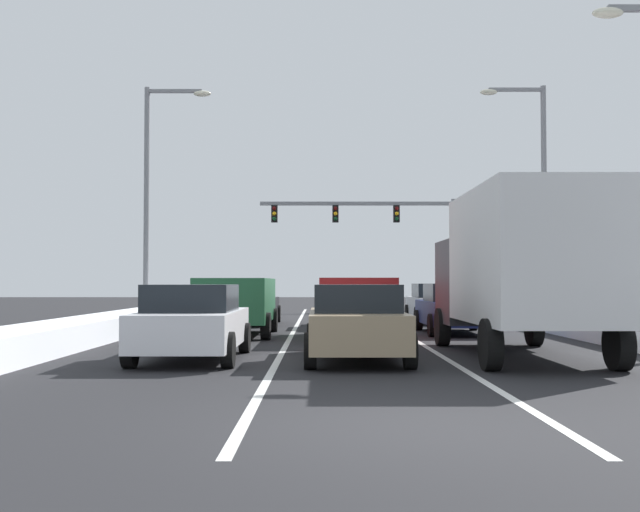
% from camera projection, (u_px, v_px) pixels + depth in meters
% --- Properties ---
extents(ground_plane, '(120.00, 120.00, 0.00)m').
position_uv_depth(ground_plane, '(350.00, 336.00, 22.34)').
color(ground_plane, black).
extents(lane_stripe_between_right_lane_and_center_lane, '(0.14, 38.18, 0.01)m').
position_uv_depth(lane_stripe_between_right_lane_and_center_lane, '(398.00, 329.00, 25.81)').
color(lane_stripe_between_right_lane_and_center_lane, silver).
rests_on(lane_stripe_between_right_lane_and_center_lane, ground).
extents(lane_stripe_between_center_lane_and_left_lane, '(0.14, 38.18, 0.01)m').
position_uv_depth(lane_stripe_between_center_lane_and_left_lane, '(295.00, 329.00, 25.81)').
color(lane_stripe_between_center_lane_and_left_lane, silver).
rests_on(lane_stripe_between_center_lane_and_left_lane, ground).
extents(snow_bank_right_shoulder, '(1.80, 38.18, 0.76)m').
position_uv_depth(snow_bank_right_shoulder, '(557.00, 318.00, 25.82)').
color(snow_bank_right_shoulder, white).
rests_on(snow_bank_right_shoulder, ground).
extents(snow_bank_left_shoulder, '(1.59, 38.18, 0.61)m').
position_uv_depth(snow_bank_left_shoulder, '(136.00, 320.00, 25.83)').
color(snow_bank_left_shoulder, white).
rests_on(snow_bank_left_shoulder, ground).
extents(box_truck_right_lane_nearest, '(2.53, 7.20, 3.36)m').
position_uv_depth(box_truck_right_lane_nearest, '(519.00, 266.00, 16.11)').
color(box_truck_right_lane_nearest, '#38383D').
rests_on(box_truck_right_lane_nearest, ground).
extents(sedan_navy_right_lane_second, '(2.00, 4.50, 1.51)m').
position_uv_depth(sedan_navy_right_lane_second, '(455.00, 308.00, 23.72)').
color(sedan_navy_right_lane_second, navy).
rests_on(sedan_navy_right_lane_second, ground).
extents(sedan_silver_right_lane_third, '(2.00, 4.50, 1.51)m').
position_uv_depth(sedan_silver_right_lane_third, '(436.00, 303.00, 29.89)').
color(sedan_silver_right_lane_third, '#B7BABF').
rests_on(sedan_silver_right_lane_third, ground).
extents(sedan_tan_center_lane_nearest, '(2.00, 4.50, 1.51)m').
position_uv_depth(sedan_tan_center_lane_nearest, '(357.00, 322.00, 15.40)').
color(sedan_tan_center_lane_nearest, '#937F60').
rests_on(sedan_tan_center_lane_nearest, ground).
extents(suv_red_center_lane_second, '(2.16, 4.90, 1.67)m').
position_uv_depth(suv_red_center_lane_second, '(355.00, 302.00, 21.41)').
color(suv_red_center_lane_second, maroon).
rests_on(suv_red_center_lane_second, ground).
extents(sedan_gray_center_lane_third, '(2.00, 4.50, 1.51)m').
position_uv_depth(sedan_gray_center_lane_third, '(352.00, 305.00, 27.25)').
color(sedan_gray_center_lane_third, slate).
rests_on(sedan_gray_center_lane_third, ground).
extents(sedan_white_left_lane_nearest, '(2.00, 4.50, 1.51)m').
position_uv_depth(sedan_white_left_lane_nearest, '(193.00, 322.00, 15.61)').
color(sedan_white_left_lane_nearest, silver).
rests_on(sedan_white_left_lane_nearest, ground).
extents(suv_green_left_lane_second, '(2.16, 4.90, 1.67)m').
position_uv_depth(suv_green_left_lane_second, '(238.00, 301.00, 22.80)').
color(suv_green_left_lane_second, '#1E5633').
rests_on(suv_green_left_lane_second, ground).
extents(sedan_black_left_lane_third, '(2.00, 4.50, 1.51)m').
position_uv_depth(sedan_black_left_lane_third, '(252.00, 304.00, 28.85)').
color(sedan_black_left_lane_third, black).
rests_on(sedan_black_left_lane_third, ground).
extents(traffic_light_gantry, '(10.94, 0.47, 6.20)m').
position_uv_depth(traffic_light_gantry, '(386.00, 225.00, 43.30)').
color(traffic_light_gantry, slate).
rests_on(traffic_light_gantry, ground).
extents(street_lamp_right_mid, '(2.66, 0.36, 9.47)m').
position_uv_depth(street_lamp_right_mid, '(537.00, 182.00, 31.20)').
color(street_lamp_right_mid, gray).
rests_on(street_lamp_right_mid, ground).
extents(street_lamp_left_mid, '(2.66, 0.36, 9.37)m').
position_uv_depth(street_lamp_left_mid, '(155.00, 183.00, 31.07)').
color(street_lamp_left_mid, gray).
rests_on(street_lamp_left_mid, ground).
extents(roadside_sign_right, '(3.20, 0.16, 5.50)m').
position_uv_depth(roadside_sign_right, '(602.00, 223.00, 32.46)').
color(roadside_sign_right, '#59595B').
rests_on(roadside_sign_right, ground).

